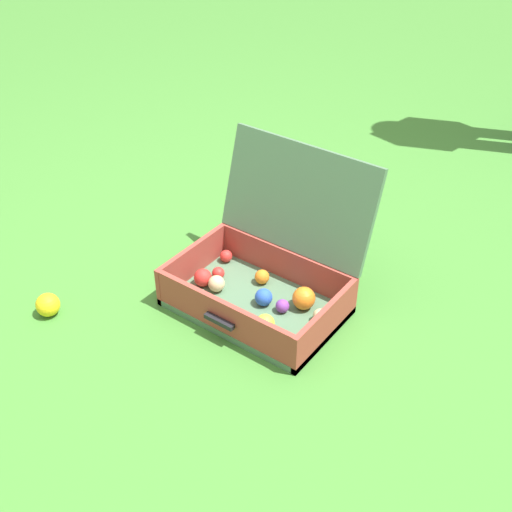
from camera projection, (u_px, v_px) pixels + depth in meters
name	position (u px, v px, depth m)	size (l,w,h in m)	color
ground_plane	(234.00, 298.00, 2.26)	(16.00, 16.00, 0.00)	#3D7A2D
open_suitcase	(267.00, 272.00, 2.18)	(0.57, 0.50, 0.50)	#4C7051
stray_ball_on_grass	(48.00, 305.00, 2.16)	(0.08, 0.08, 0.08)	yellow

